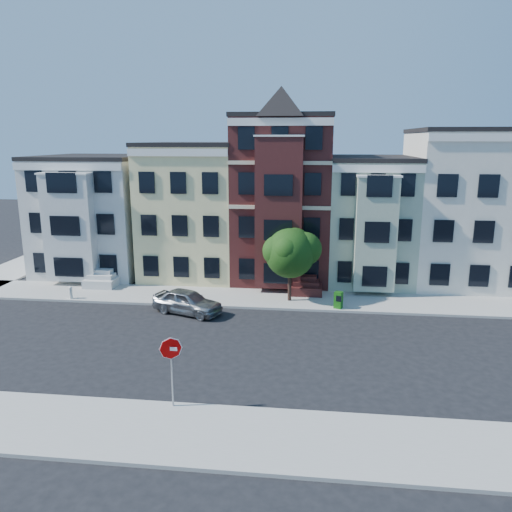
# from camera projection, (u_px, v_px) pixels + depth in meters

# --- Properties ---
(ground) EXTENTS (120.00, 120.00, 0.00)m
(ground) POSITION_uv_depth(u_px,v_px,m) (264.00, 349.00, 25.71)
(ground) COLOR black
(far_sidewalk) EXTENTS (60.00, 4.00, 0.15)m
(far_sidewalk) POSITION_uv_depth(u_px,v_px,m) (276.00, 299.00, 33.43)
(far_sidewalk) COLOR #9E9B93
(far_sidewalk) RESTS_ON ground
(near_sidewalk) EXTENTS (60.00, 4.00, 0.15)m
(near_sidewalk) POSITION_uv_depth(u_px,v_px,m) (242.00, 437.00, 17.95)
(near_sidewalk) COLOR #9E9B93
(near_sidewalk) RESTS_ON ground
(house_white) EXTENTS (8.00, 9.00, 9.00)m
(house_white) POSITION_uv_depth(u_px,v_px,m) (98.00, 216.00, 40.39)
(house_white) COLOR silver
(house_white) RESTS_ON ground
(house_yellow) EXTENTS (7.00, 9.00, 10.00)m
(house_yellow) POSITION_uv_depth(u_px,v_px,m) (195.00, 211.00, 39.37)
(house_yellow) COLOR #F4E297
(house_yellow) RESTS_ON ground
(house_brown) EXTENTS (7.00, 9.00, 12.00)m
(house_brown) POSITION_uv_depth(u_px,v_px,m) (283.00, 200.00, 38.36)
(house_brown) COLOR #3F1615
(house_brown) RESTS_ON ground
(house_green) EXTENTS (6.00, 9.00, 9.00)m
(house_green) POSITION_uv_depth(u_px,v_px,m) (368.00, 220.00, 37.96)
(house_green) COLOR #9DAD92
(house_green) RESTS_ON ground
(house_cream) EXTENTS (8.00, 9.00, 11.00)m
(house_cream) POSITION_uv_depth(u_px,v_px,m) (465.00, 209.00, 36.95)
(house_cream) COLOR silver
(house_cream) RESTS_ON ground
(street_tree) EXTENTS (6.31, 6.31, 5.95)m
(street_tree) POSITION_uv_depth(u_px,v_px,m) (290.00, 257.00, 32.30)
(street_tree) COLOR #204714
(street_tree) RESTS_ON far_sidewalk
(parked_car) EXTENTS (4.81, 3.22, 1.52)m
(parked_car) POSITION_uv_depth(u_px,v_px,m) (187.00, 302.00, 30.77)
(parked_car) COLOR gray
(parked_car) RESTS_ON ground
(newspaper_box) EXTENTS (0.61, 0.58, 1.06)m
(newspaper_box) POSITION_uv_depth(u_px,v_px,m) (338.00, 300.00, 31.33)
(newspaper_box) COLOR #185E13
(newspaper_box) RESTS_ON far_sidewalk
(fire_hydrant) EXTENTS (0.29, 0.29, 0.66)m
(fire_hydrant) POSITION_uv_depth(u_px,v_px,m) (71.00, 294.00, 33.27)
(fire_hydrant) COLOR silver
(fire_hydrant) RESTS_ON far_sidewalk
(stop_sign) EXTENTS (0.91, 0.14, 3.29)m
(stop_sign) POSITION_uv_depth(u_px,v_px,m) (172.00, 368.00, 19.55)
(stop_sign) COLOR #B90000
(stop_sign) RESTS_ON near_sidewalk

